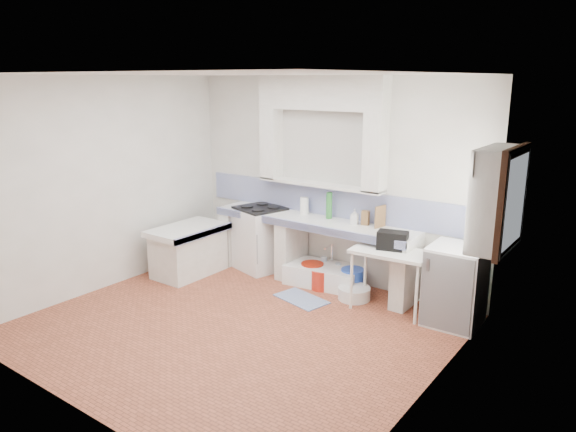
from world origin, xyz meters
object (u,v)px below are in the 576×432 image
Objects in this scene: stove at (261,239)px; side_table at (389,281)px; fridge at (455,286)px; sink at (324,276)px.

side_table is (2.20, -0.25, -0.07)m from stove.
fridge reaches higher than side_table.
sink is (1.10, 0.01, -0.33)m from stove.
stove is at bearing 175.52° from fridge.
sink is at bearing 16.18° from stove.
stove is 2.97m from fridge.
fridge is (0.77, 0.10, 0.08)m from side_table.
sink is 1.11× the size of side_table.
side_table is at bearing -21.11° from sink.
stove is 0.98× the size of fridge.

